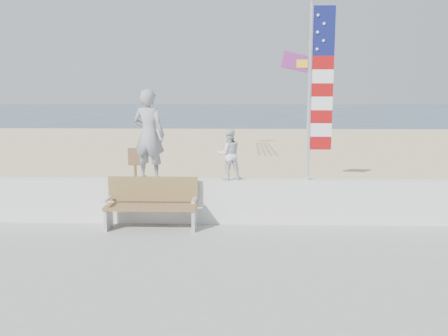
{
  "coord_description": "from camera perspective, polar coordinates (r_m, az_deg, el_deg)",
  "views": [
    {
      "loc": [
        0.49,
        -7.56,
        2.84
      ],
      "look_at": [
        0.2,
        1.8,
        1.35
      ],
      "focal_mm": 38.0,
      "sensor_mm": 36.0,
      "label": 1
    }
  ],
  "objects": [
    {
      "name": "sign",
      "position": [
        11.56,
        -10.63,
        -0.54
      ],
      "size": [
        0.32,
        0.07,
        1.46
      ],
      "color": "olive",
      "rests_on": "sand"
    },
    {
      "name": "parafoil_kite",
      "position": [
        13.79,
        8.81,
        12.44
      ],
      "size": [
        0.89,
        0.27,
        0.6
      ],
      "color": "red",
      "rests_on": "ground"
    },
    {
      "name": "adult",
      "position": [
        9.77,
        -9.02,
        3.97
      ],
      "size": [
        0.76,
        0.61,
        1.83
      ],
      "primitive_type": "imported",
      "rotation": [
        0.0,
        0.0,
        2.86
      ],
      "color": "gray",
      "rests_on": "seawall"
    },
    {
      "name": "child",
      "position": [
        9.64,
        0.59,
        1.67
      ],
      "size": [
        0.59,
        0.51,
        1.05
      ],
      "primitive_type": "imported",
      "rotation": [
        0.0,
        0.0,
        3.4
      ],
      "color": "silver",
      "rests_on": "seawall"
    },
    {
      "name": "sand",
      "position": [
        16.8,
        0.08,
        -0.54
      ],
      "size": [
        90.0,
        40.0,
        0.08
      ],
      "primitive_type": "cube",
      "color": "beige",
      "rests_on": "ground"
    },
    {
      "name": "bench",
      "position": [
        9.51,
        -8.69,
        -4.14
      ],
      "size": [
        1.8,
        0.57,
        1.0
      ],
      "color": "olive",
      "rests_on": "boardwalk"
    },
    {
      "name": "seawall",
      "position": [
        9.82,
        -1.13,
        -3.96
      ],
      "size": [
        30.0,
        0.35,
        0.9
      ],
      "primitive_type": "cube",
      "color": "silver",
      "rests_on": "boardwalk"
    },
    {
      "name": "ground",
      "position": [
        8.09,
        -1.85,
        -11.52
      ],
      "size": [
        220.0,
        220.0,
        0.0
      ],
      "primitive_type": "plane",
      "color": "#2E455C",
      "rests_on": "ground"
    },
    {
      "name": "flag",
      "position": [
        9.68,
        11.04,
        9.78
      ],
      "size": [
        0.5,
        0.08,
        3.5
      ],
      "color": "white",
      "rests_on": "seawall"
    }
  ]
}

